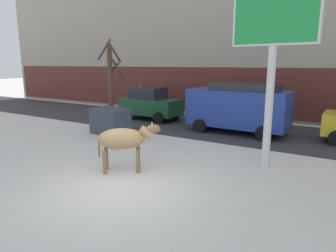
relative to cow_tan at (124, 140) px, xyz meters
The scene contains 10 objects.
ground_plane 1.62m from the cow_tan, 53.33° to the right, with size 120.00×120.00×0.00m, color silver.
road_strip 7.48m from the cow_tan, 84.06° to the left, with size 60.00×5.60×0.01m, color #333338.
building_facade 14.69m from the cow_tan, 86.77° to the left, with size 44.00×6.10×13.00m.
cow_tan is the anchor object (origin of this frame).
billboard 5.55m from the cow_tan, 37.10° to the left, with size 2.53×0.44×5.56m.
car_darkgreen_hatchback 8.77m from the cow_tan, 119.76° to the left, with size 3.53×1.97×1.86m.
car_blue_van 7.03m from the cow_tan, 80.39° to the left, with size 4.63×2.18×2.32m.
pedestrian_near_billboard 12.15m from the cow_tan, 124.51° to the left, with size 0.36×0.24×1.73m.
bare_tree_left_lot 6.47m from the cow_tan, 135.11° to the left, with size 1.13×1.12×4.43m.
dumpster 5.17m from the cow_tan, 136.90° to the left, with size 1.70×1.10×1.20m, color #383D4C.
Camera 1 is at (4.95, -5.69, 3.22)m, focal length 32.16 mm.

